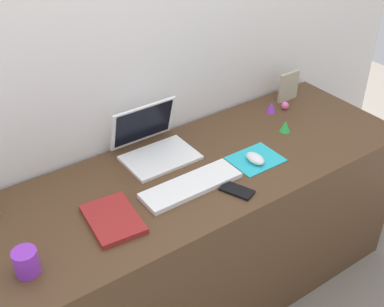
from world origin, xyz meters
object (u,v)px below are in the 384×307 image
Objects in this scene: cell_phone at (237,190)px; notebook_pad at (113,219)px; keyboard at (191,185)px; picture_frame at (288,87)px; mouse at (255,159)px; toy_figurine_pink at (285,106)px; laptop at (153,142)px; toy_figurine_purple at (271,107)px; coffee_mug at (26,262)px; toy_figurine_green at (285,126)px.

notebook_pad reaches higher than cell_phone.
picture_frame is at bearing 20.90° from keyboard.
picture_frame reaches higher than notebook_pad.
toy_figurine_pink is at bearing 31.75° from mouse.
laptop is 3.12× the size of mouse.
picture_frame reaches higher than mouse.
laptop is 5.79× the size of toy_figurine_purple.
cell_phone is 0.48m from notebook_pad.
laptop reaches higher than picture_frame.
laptop is 0.73m from toy_figurine_pink.
mouse is (0.31, -0.31, -0.03)m from laptop.
mouse is 1.85× the size of toy_figurine_purple.
toy_figurine_purple reaches higher than toy_figurine_pink.
coffee_mug is at bearing -174.97° from keyboard.
laptop is 0.76m from coffee_mug.
toy_figurine_pink is 0.08m from toy_figurine_purple.
cell_phone is 0.80m from coffee_mug.
picture_frame is (0.50, 0.33, 0.05)m from mouse.
laptop reaches higher than cell_phone.
keyboard is 3.20× the size of cell_phone.
picture_frame is at bearing 9.62° from cell_phone.
cell_phone is at bearing -4.53° from coffee_mug.
mouse is at bearing 2.50° from coffee_mug.
laptop is 3.38× the size of coffee_mug.
toy_figurine_purple is at bearing 21.92° from keyboard.
toy_figurine_green is at bearing -112.56° from toy_figurine_purple.
keyboard is 0.71m from toy_figurine_purple.
toy_figurine_green reaches higher than toy_figurine_pink.
toy_figurine_purple is (0.66, -0.03, -0.03)m from laptop.
cell_phone is 0.51m from toy_figurine_green.
toy_figurine_pink is at bearing -14.59° from toy_figurine_purple.
laptop is 2.34× the size of cell_phone.
mouse is 1.76× the size of toy_figurine_green.
mouse is 0.60m from picture_frame.
mouse is 1.08× the size of coffee_mug.
coffee_mug reaches higher than keyboard.
keyboard is 0.78m from toy_figurine_pink.
toy_figurine_purple is (0.07, 0.17, -0.00)m from toy_figurine_green.
picture_frame is (0.81, 0.02, 0.02)m from laptop.
keyboard is 1.71× the size of notebook_pad.
mouse is at bearing 4.30° from notebook_pad.
coffee_mug is 1.37m from toy_figurine_purple.
coffee_mug is at bearing -166.27° from toy_figurine_purple.
picture_frame reaches higher than toy_figurine_green.
laptop is at bearing 88.95° from keyboard.
toy_figurine_pink is 0.73× the size of toy_figurine_green.
laptop is at bearing -178.59° from picture_frame.
coffee_mug is 1.44m from toy_figurine_pink.
keyboard is 0.88m from picture_frame.
cell_phone is at bearing -43.53° from keyboard.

